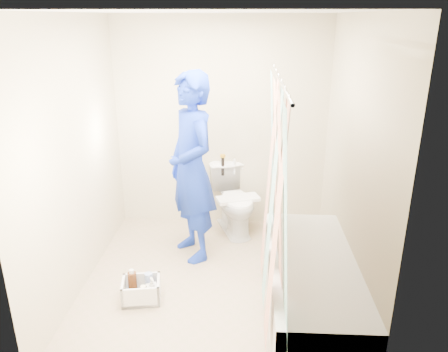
# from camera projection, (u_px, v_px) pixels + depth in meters

# --- Properties ---
(floor) EXTENTS (2.60, 2.60, 0.00)m
(floor) POSITION_uv_depth(u_px,v_px,m) (213.00, 280.00, 4.16)
(floor) COLOR tan
(floor) RESTS_ON ground
(ceiling) EXTENTS (2.40, 2.60, 0.02)m
(ceiling) POSITION_uv_depth(u_px,v_px,m) (211.00, 12.00, 3.33)
(ceiling) COLOR white
(ceiling) RESTS_ON wall_back
(wall_back) EXTENTS (2.40, 0.02, 2.40)m
(wall_back) POSITION_uv_depth(u_px,v_px,m) (221.00, 125.00, 4.97)
(wall_back) COLOR #C2B695
(wall_back) RESTS_ON ground
(wall_front) EXTENTS (2.40, 0.02, 2.40)m
(wall_front) POSITION_uv_depth(u_px,v_px,m) (194.00, 230.00, 2.53)
(wall_front) COLOR #C2B695
(wall_front) RESTS_ON ground
(wall_left) EXTENTS (0.02, 2.60, 2.40)m
(wall_left) POSITION_uv_depth(u_px,v_px,m) (75.00, 158.00, 3.81)
(wall_left) COLOR #C2B695
(wall_left) RESTS_ON ground
(wall_right) EXTENTS (0.02, 2.60, 2.40)m
(wall_right) POSITION_uv_depth(u_px,v_px,m) (353.00, 163.00, 3.69)
(wall_right) COLOR #C2B695
(wall_right) RESTS_ON ground
(bathtub) EXTENTS (0.70, 1.75, 0.50)m
(bathtub) POSITION_uv_depth(u_px,v_px,m) (311.00, 285.00, 3.63)
(bathtub) COLOR silver
(bathtub) RESTS_ON ground
(curtain_rod) EXTENTS (0.02, 1.90, 0.02)m
(curtain_rod) POSITION_uv_depth(u_px,v_px,m) (280.00, 79.00, 3.07)
(curtain_rod) COLOR silver
(curtain_rod) RESTS_ON wall_back
(shower_curtain) EXTENTS (0.06, 1.75, 1.80)m
(shower_curtain) POSITION_uv_depth(u_px,v_px,m) (275.00, 201.00, 3.39)
(shower_curtain) COLOR silver
(shower_curtain) RESTS_ON curtain_rod
(toilet) EXTENTS (0.65, 0.85, 0.77)m
(toilet) POSITION_uv_depth(u_px,v_px,m) (235.00, 200.00, 5.01)
(toilet) COLOR silver
(toilet) RESTS_ON ground
(tank_lid) EXTENTS (0.51, 0.35, 0.04)m
(tank_lid) POSITION_uv_depth(u_px,v_px,m) (238.00, 199.00, 4.87)
(tank_lid) COLOR white
(tank_lid) RESTS_ON toilet
(tank_internals) EXTENTS (0.18, 0.09, 0.25)m
(tank_internals) POSITION_uv_depth(u_px,v_px,m) (226.00, 164.00, 5.05)
(tank_internals) COLOR black
(tank_internals) RESTS_ON toilet
(plumber) EXTENTS (0.75, 0.83, 1.91)m
(plumber) POSITION_uv_depth(u_px,v_px,m) (192.00, 169.00, 4.31)
(plumber) COLOR #0E1195
(plumber) RESTS_ON ground
(cleaning_caddy) EXTENTS (0.37, 0.31, 0.25)m
(cleaning_caddy) POSITION_uv_depth(u_px,v_px,m) (143.00, 291.00, 3.84)
(cleaning_caddy) COLOR silver
(cleaning_caddy) RESTS_ON ground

